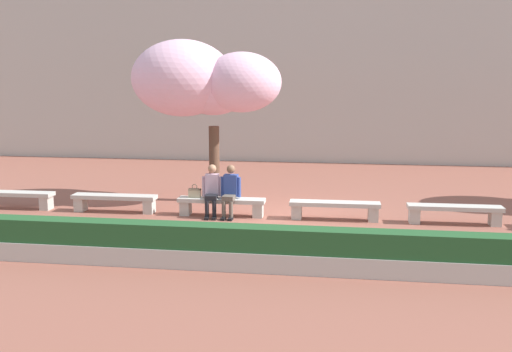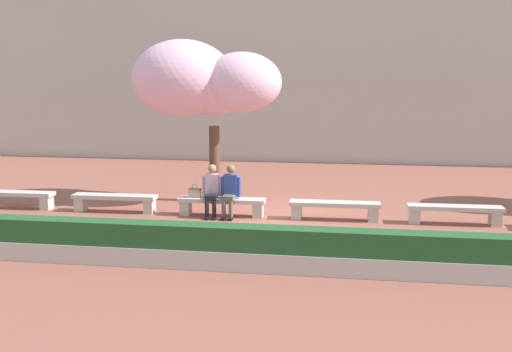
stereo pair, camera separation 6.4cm
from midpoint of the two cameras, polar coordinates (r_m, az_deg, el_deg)
ground_plane at (r=14.81m, az=1.91°, el=-4.00°), size 100.00×100.00×0.00m
building_facade at (r=25.91m, az=5.02°, el=9.84°), size 32.41×4.00×7.20m
stone_bench_west_end at (r=17.03m, az=-22.23°, el=-1.84°), size 2.19×0.46×0.45m
stone_bench_near_west at (r=15.78m, az=-13.45°, el=-2.24°), size 2.19×0.46×0.45m
stone_bench_center at (r=14.96m, az=-3.43°, el=-2.64°), size 2.19×0.46×0.45m
stone_bench_near_east at (r=14.65m, az=7.38°, el=-2.97°), size 2.19×0.46×0.45m
stone_bench_east_end at (r=14.86m, az=18.27°, el=-3.20°), size 2.19×0.46×0.45m
person_seated_left at (r=14.89m, az=-4.35°, el=-1.20°), size 0.51×0.71×1.29m
person_seated_right at (r=14.79m, az=-2.60°, el=-1.26°), size 0.51×0.69×1.29m
handbag at (r=15.08m, az=-5.99°, el=-1.55°), size 0.30×0.15×0.34m
cherry_tree_main at (r=16.36m, az=-5.21°, el=8.95°), size 4.09×2.58×4.43m
planter_hedge_foreground at (r=10.88m, az=-0.58°, el=-6.93°), size 19.24×0.50×0.80m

